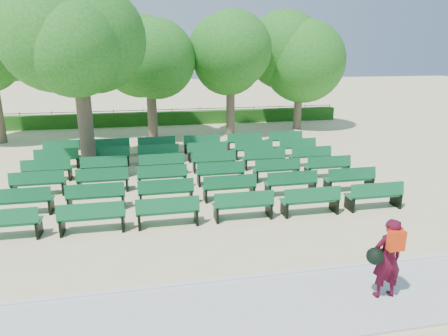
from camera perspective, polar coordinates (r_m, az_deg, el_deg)
ground at (r=14.84m, az=-7.11°, el=-3.36°), size 120.00×120.00×0.00m
paving at (r=8.26m, az=-2.81°, el=-20.51°), size 30.00×2.20×0.06m
curb at (r=9.19m, az=-3.93°, el=-16.15°), size 30.00×0.12×0.10m
hedge at (r=28.32m, az=-9.39°, el=6.99°), size 26.00×0.70×0.90m
fence at (r=28.79m, az=-9.38°, el=6.23°), size 26.00×0.10×1.02m
tree_line at (r=24.48m, az=-8.96°, el=4.46°), size 21.80×6.80×7.04m
bench_array at (r=16.22m, az=-4.91°, el=-1.20°), size 1.88×0.70×1.16m
tree_among at (r=17.61m, az=-20.00°, el=14.58°), size 4.85×4.85×6.94m
person at (r=8.93m, az=22.24°, el=-11.75°), size 0.82×0.49×1.74m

